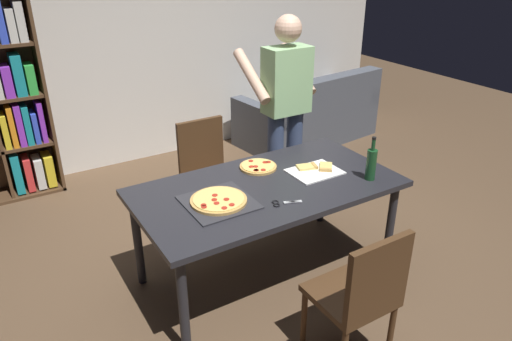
# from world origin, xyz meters

# --- Properties ---
(ground_plane) EXTENTS (12.00, 12.00, 0.00)m
(ground_plane) POSITION_xyz_m (0.00, 0.00, 0.00)
(ground_plane) COLOR brown
(back_wall) EXTENTS (6.40, 0.10, 2.80)m
(back_wall) POSITION_xyz_m (0.00, 2.60, 1.40)
(back_wall) COLOR silver
(back_wall) RESTS_ON ground_plane
(dining_table) EXTENTS (1.81, 0.96, 0.75)m
(dining_table) POSITION_xyz_m (0.00, 0.00, 0.68)
(dining_table) COLOR #232328
(dining_table) RESTS_ON ground_plane
(chair_near_camera) EXTENTS (0.42, 0.42, 0.90)m
(chair_near_camera) POSITION_xyz_m (-0.00, -0.96, 0.51)
(chair_near_camera) COLOR #472D19
(chair_near_camera) RESTS_ON ground_plane
(chair_far_side) EXTENTS (0.42, 0.42, 0.90)m
(chair_far_side) POSITION_xyz_m (0.00, 0.96, 0.51)
(chair_far_side) COLOR #472D19
(chair_far_side) RESTS_ON ground_plane
(couch) EXTENTS (1.79, 1.04, 0.85)m
(couch) POSITION_xyz_m (1.91, 1.99, 0.30)
(couch) COLOR #4C515B
(couch) RESTS_ON ground_plane
(person_serving_pizza) EXTENTS (0.55, 0.54, 1.75)m
(person_serving_pizza) POSITION_xyz_m (0.65, 0.74, 1.00)
(person_serving_pizza) COLOR #38476B
(person_serving_pizza) RESTS_ON ground_plane
(pepperoni_pizza_on_tray) EXTENTS (0.42, 0.42, 0.04)m
(pepperoni_pizza_on_tray) POSITION_xyz_m (-0.40, -0.05, 0.77)
(pepperoni_pizza_on_tray) COLOR #2D2D33
(pepperoni_pizza_on_tray) RESTS_ON dining_table
(pizza_slices_on_towel) EXTENTS (0.36, 0.28, 0.03)m
(pizza_slices_on_towel) POSITION_xyz_m (0.42, 0.00, 0.76)
(pizza_slices_on_towel) COLOR white
(pizza_slices_on_towel) RESTS_ON dining_table
(wine_bottle) EXTENTS (0.07, 0.07, 0.32)m
(wine_bottle) POSITION_xyz_m (0.66, -0.30, 0.87)
(wine_bottle) COLOR #194723
(wine_bottle) RESTS_ON dining_table
(kitchen_scissors) EXTENTS (0.20, 0.12, 0.01)m
(kitchen_scissors) POSITION_xyz_m (-0.06, -0.26, 0.76)
(kitchen_scissors) COLOR silver
(kitchen_scissors) RESTS_ON dining_table
(second_pizza_plain) EXTENTS (0.27, 0.27, 0.03)m
(second_pizza_plain) POSITION_xyz_m (0.09, 0.27, 0.76)
(second_pizza_plain) COLOR tan
(second_pizza_plain) RESTS_ON dining_table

